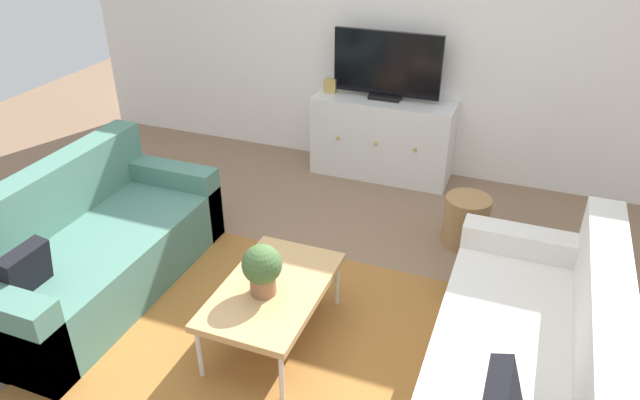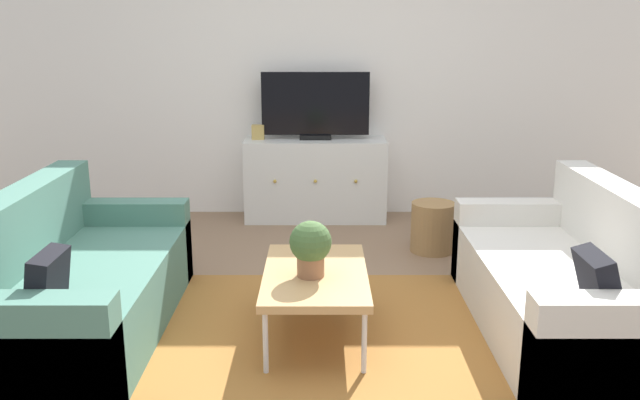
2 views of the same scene
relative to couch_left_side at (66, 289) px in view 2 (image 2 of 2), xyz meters
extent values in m
plane|color=#84664C|center=(1.44, 0.10, -0.28)|extent=(10.00, 10.00, 0.00)
cube|color=white|center=(1.44, 2.65, 1.07)|extent=(6.40, 0.12, 2.70)
cube|color=#9E662D|center=(1.44, -0.05, -0.27)|extent=(2.50, 1.90, 0.01)
cube|color=#4C7A6B|center=(0.09, 0.00, -0.07)|extent=(0.88, 1.82, 0.42)
cube|color=#4C7A6B|center=(-0.25, 0.00, 0.14)|extent=(0.20, 1.82, 0.84)
cube|color=#4C7A6B|center=(0.09, 0.82, 0.01)|extent=(0.88, 0.18, 0.58)
cube|color=#4C7A6B|center=(0.09, -0.82, 0.01)|extent=(0.88, 0.18, 0.58)
cube|color=black|center=(0.14, -0.58, 0.26)|extent=(0.14, 0.30, 0.31)
cube|color=silver|center=(2.79, 0.00, -0.07)|extent=(0.88, 1.82, 0.42)
cube|color=silver|center=(3.13, 0.00, 0.14)|extent=(0.20, 1.82, 0.84)
cube|color=silver|center=(2.79, 0.82, 0.01)|extent=(0.88, 0.18, 0.58)
cube|color=silver|center=(2.79, -0.82, 0.01)|extent=(0.88, 0.18, 0.58)
cube|color=black|center=(2.74, -0.58, 0.26)|extent=(0.18, 0.30, 0.32)
cube|color=tan|center=(1.40, -0.02, 0.09)|extent=(0.58, 0.95, 0.04)
cylinder|color=silver|center=(1.15, -0.46, -0.11)|extent=(0.03, 0.03, 0.35)
cylinder|color=silver|center=(1.65, -0.46, -0.11)|extent=(0.03, 0.03, 0.35)
cylinder|color=silver|center=(1.15, 0.41, -0.11)|extent=(0.03, 0.03, 0.35)
cylinder|color=silver|center=(1.65, 0.41, -0.11)|extent=(0.03, 0.03, 0.35)
cylinder|color=#936042|center=(1.37, -0.09, 0.17)|extent=(0.15, 0.15, 0.11)
sphere|color=#426033|center=(1.37, -0.09, 0.31)|extent=(0.23, 0.23, 0.23)
cube|color=silver|center=(1.38, 2.37, 0.09)|extent=(1.26, 0.44, 0.74)
sphere|color=#B79338|center=(1.03, 2.14, 0.12)|extent=(0.03, 0.03, 0.03)
sphere|color=#B79338|center=(1.38, 2.14, 0.12)|extent=(0.03, 0.03, 0.03)
sphere|color=#B79338|center=(1.74, 2.14, 0.12)|extent=(0.03, 0.03, 0.03)
cube|color=black|center=(1.38, 2.39, 0.48)|extent=(0.28, 0.16, 0.04)
cube|color=black|center=(1.38, 2.39, 0.77)|extent=(0.95, 0.04, 0.55)
cube|color=tan|center=(0.87, 2.37, 0.52)|extent=(0.11, 0.07, 0.13)
cylinder|color=#9E7547|center=(2.30, 1.46, -0.08)|extent=(0.34, 0.34, 0.39)
camera|label=1|loc=(2.64, -2.46, 2.22)|focal=32.87mm
camera|label=2|loc=(1.42, -3.51, 1.44)|focal=37.40mm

